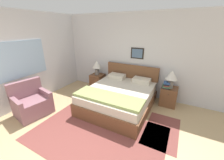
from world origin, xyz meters
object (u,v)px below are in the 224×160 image
bed (119,97)px  nightstand_near_window (98,81)px  nightstand_by_door (169,96)px  armchair (32,103)px  table_lamp_near_window (97,66)px  table_lamp_by_door (172,77)px

bed → nightstand_near_window: bed is taller
nightstand_by_door → nightstand_near_window: bearing=180.0°
armchair → nightstand_near_window: bearing=174.4°
table_lamp_near_window → table_lamp_by_door: (2.47, 0.00, 0.00)m
nightstand_near_window → armchair: bearing=-106.5°
armchair → table_lamp_near_window: 2.30m
bed → table_lamp_by_door: bearing=31.6°
table_lamp_by_door → table_lamp_near_window: bearing=180.0°
nightstand_near_window → nightstand_by_door: 2.48m
table_lamp_near_window → nightstand_by_door: bearing=0.3°
table_lamp_near_window → nightstand_near_window: bearing=95.5°
nightstand_near_window → table_lamp_near_window: 0.61m
nightstand_by_door → table_lamp_near_window: size_ratio=1.09×
table_lamp_near_window → table_lamp_by_door: same height
armchair → table_lamp_near_window: bearing=174.2°
nightstand_near_window → table_lamp_by_door: table_lamp_by_door is taller
bed → nightstand_near_window: size_ratio=3.63×
bed → armchair: (-1.87, -1.37, -0.01)m
table_lamp_near_window → bed: bearing=-31.5°
table_lamp_by_door → nightstand_by_door: bearing=71.1°
nightstand_by_door → table_lamp_by_door: size_ratio=1.09×
bed → nightstand_by_door: bearing=31.9°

